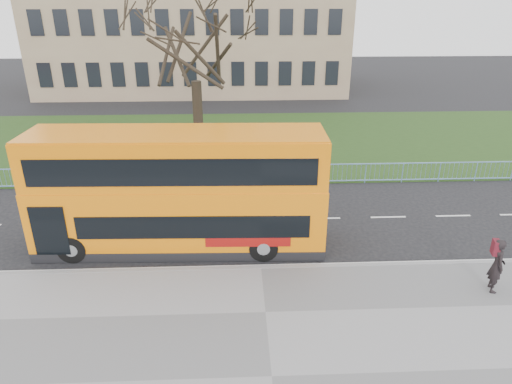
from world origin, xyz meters
TOP-DOWN VIEW (x-y plane):
  - ground at (0.00, 0.00)m, footprint 120.00×120.00m
  - pavement at (0.00, -6.75)m, footprint 80.00×10.50m
  - kerb at (0.00, -1.55)m, footprint 80.00×0.20m
  - grass_verge at (0.00, 14.30)m, footprint 80.00×15.40m
  - guard_railing at (0.00, 6.60)m, footprint 40.00×0.12m
  - bare_tree at (-3.00, 10.00)m, footprint 7.97×7.97m
  - civic_building at (-5.00, 35.00)m, footprint 30.00×15.00m
  - yellow_bus at (-3.05, 0.39)m, footprint 11.12×2.96m
  - pedestrian at (7.70, -3.27)m, footprint 0.61×0.78m

SIDE VIEW (x-z plane):
  - ground at x=0.00m, z-range 0.00..0.00m
  - grass_verge at x=0.00m, z-range 0.00..0.08m
  - pavement at x=0.00m, z-range 0.00..0.12m
  - kerb at x=0.00m, z-range 0.00..0.14m
  - guard_railing at x=0.00m, z-range 0.00..1.10m
  - pedestrian at x=7.70m, z-range 0.12..2.03m
  - yellow_bus at x=-3.05m, z-range 0.17..4.80m
  - bare_tree at x=-3.00m, z-range 0.08..11.47m
  - civic_building at x=-5.00m, z-range 0.00..14.00m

